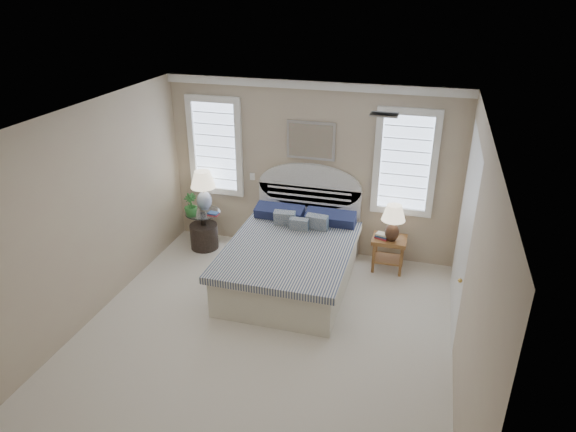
{
  "coord_description": "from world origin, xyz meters",
  "views": [
    {
      "loc": [
        1.7,
        -4.74,
        4.0
      ],
      "look_at": [
        0.07,
        1.0,
        1.24
      ],
      "focal_mm": 32.0,
      "sensor_mm": 36.0,
      "label": 1
    }
  ],
  "objects_px": {
    "bed": "(292,257)",
    "floor_pot": "(204,236)",
    "lamp_left": "(203,186)",
    "side_table_left": "(204,226)",
    "nightstand_right": "(389,247)",
    "lamp_right": "(393,219)"
  },
  "relations": [
    {
      "from": "nightstand_right",
      "to": "lamp_right",
      "type": "distance_m",
      "value": 0.49
    },
    {
      "from": "bed",
      "to": "floor_pot",
      "type": "xyz_separation_m",
      "value": [
        -1.65,
        0.58,
        -0.18
      ]
    },
    {
      "from": "lamp_left",
      "to": "lamp_right",
      "type": "bearing_deg",
      "value": -1.54
    },
    {
      "from": "side_table_left",
      "to": "lamp_left",
      "type": "distance_m",
      "value": 0.65
    },
    {
      "from": "lamp_right",
      "to": "floor_pot",
      "type": "bearing_deg",
      "value": -178.87
    },
    {
      "from": "bed",
      "to": "floor_pot",
      "type": "relative_size",
      "value": 5.08
    },
    {
      "from": "bed",
      "to": "side_table_left",
      "type": "height_order",
      "value": "bed"
    },
    {
      "from": "side_table_left",
      "to": "floor_pot",
      "type": "relative_size",
      "value": 1.41
    },
    {
      "from": "lamp_left",
      "to": "floor_pot",
      "type": "bearing_deg",
      "value": -82.71
    },
    {
      "from": "nightstand_right",
      "to": "side_table_left",
      "type": "bearing_deg",
      "value": -178.06
    },
    {
      "from": "side_table_left",
      "to": "nightstand_right",
      "type": "bearing_deg",
      "value": 1.94
    },
    {
      "from": "nightstand_right",
      "to": "floor_pot",
      "type": "relative_size",
      "value": 1.18
    },
    {
      "from": "bed",
      "to": "side_table_left",
      "type": "relative_size",
      "value": 3.61
    },
    {
      "from": "bed",
      "to": "nightstand_right",
      "type": "xyz_separation_m",
      "value": [
        1.3,
        0.69,
        0.0
      ]
    },
    {
      "from": "bed",
      "to": "floor_pot",
      "type": "height_order",
      "value": "bed"
    },
    {
      "from": "lamp_left",
      "to": "side_table_left",
      "type": "bearing_deg",
      "value": -81.57
    },
    {
      "from": "bed",
      "to": "floor_pot",
      "type": "distance_m",
      "value": 1.76
    },
    {
      "from": "bed",
      "to": "nightstand_right",
      "type": "distance_m",
      "value": 1.47
    },
    {
      "from": "lamp_right",
      "to": "bed",
      "type": "bearing_deg",
      "value": -154.34
    },
    {
      "from": "floor_pot",
      "to": "nightstand_right",
      "type": "bearing_deg",
      "value": 2.18
    },
    {
      "from": "floor_pot",
      "to": "lamp_left",
      "type": "distance_m",
      "value": 0.83
    },
    {
      "from": "side_table_left",
      "to": "lamp_left",
      "type": "xyz_separation_m",
      "value": [
        -0.02,
        0.13,
        0.64
      ]
    }
  ]
}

